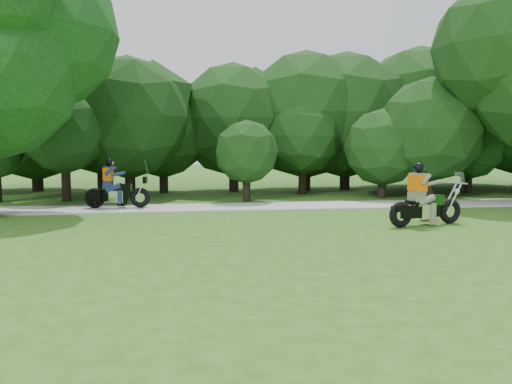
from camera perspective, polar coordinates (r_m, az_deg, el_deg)
name	(u,v)px	position (r m, az deg, el deg)	size (l,w,h in m)	color
ground	(359,250)	(11.85, 11.69, -6.46)	(100.00, 100.00, 0.00)	#2E5618
walkway	(290,206)	(19.48, 3.88, -1.62)	(60.00, 2.20, 0.06)	#ADADA7
tree_line	(298,120)	(26.25, 4.87, 8.18)	(40.03, 12.11, 7.87)	black
chopper_motorcycle	(423,203)	(15.64, 18.52, -1.16)	(2.61, 1.13, 1.89)	black
touring_motorcycle	(113,190)	(19.33, -16.01, 0.22)	(2.43, 0.73, 1.85)	black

